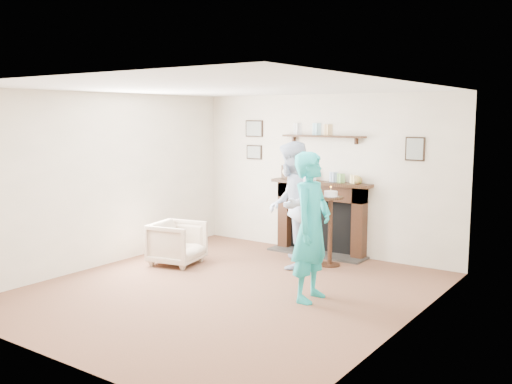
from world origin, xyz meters
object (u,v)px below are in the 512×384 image
woman (310,299)px  armchair (177,264)px  pedestal_table (330,217)px  man (291,266)px

woman → armchair: bearing=79.2°
pedestal_table → man: bearing=-139.9°
armchair → pedestal_table: (1.88, 1.21, 0.72)m
armchair → pedestal_table: bearing=-68.4°
armchair → man: 1.67m
armchair → woman: bearing=-108.2°
woman → man: bearing=36.7°
armchair → woman: size_ratio=0.39×
armchair → pedestal_table: 2.35m
man → woman: 1.50m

